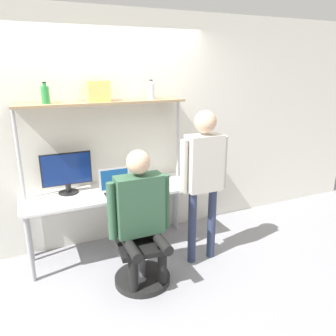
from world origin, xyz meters
name	(u,v)px	position (x,y,z in m)	size (l,w,h in m)	color
ground_plane	(122,264)	(0.00, 0.00, 0.00)	(12.00, 12.00, 0.00)	gray
wall_back	(101,133)	(0.00, 0.66, 1.35)	(8.00, 0.06, 2.70)	silver
desk	(112,197)	(0.00, 0.32, 0.67)	(1.92, 0.61, 0.75)	white
shelf_unit	(104,122)	(0.00, 0.47, 1.51)	(1.83, 0.30, 1.73)	#997A56
monitor	(67,172)	(-0.44, 0.45, 0.99)	(0.53, 0.22, 0.45)	black
laptop	(116,186)	(0.05, 0.27, 0.82)	(0.35, 0.25, 0.26)	#BCBCC1
cell_phone	(139,189)	(0.30, 0.23, 0.75)	(0.07, 0.15, 0.01)	black
office_chair	(141,255)	(0.11, -0.33, 0.27)	(0.56, 0.56, 0.89)	black
person_seated	(141,209)	(0.10, -0.38, 0.80)	(0.62, 0.47, 1.37)	black
person_standing	(204,169)	(0.85, -0.26, 1.07)	(0.54, 0.23, 1.67)	#2D3856
bottle_clear	(151,91)	(0.55, 0.47, 1.82)	(0.08, 0.08, 0.21)	silver
bottle_green	(45,94)	(-0.58, 0.47, 1.82)	(0.08, 0.08, 0.21)	#2D8C3F
storage_box	(98,91)	(-0.05, 0.47, 1.84)	(0.23, 0.18, 0.22)	#DBCC66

